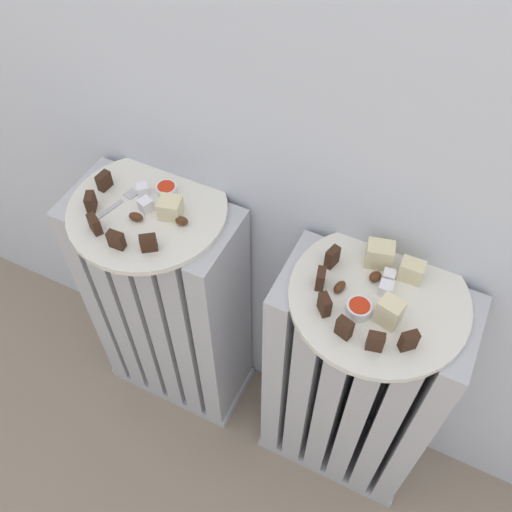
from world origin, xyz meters
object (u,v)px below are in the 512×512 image
at_px(plate_left, 148,210).
at_px(jam_bowl_right, 359,308).
at_px(radiator_left, 170,310).
at_px(plate_right, 379,298).
at_px(jam_bowl_left, 167,189).
at_px(radiator_right, 351,389).
at_px(fork, 119,202).

xyz_separation_m(plate_left, jam_bowl_right, (0.43, -0.05, 0.02)).
xyz_separation_m(radiator_left, jam_bowl_right, (0.43, -0.05, 0.36)).
xyz_separation_m(plate_right, jam_bowl_right, (-0.02, -0.05, 0.02)).
bearing_deg(jam_bowl_left, radiator_right, -6.36).
bearing_deg(fork, jam_bowl_right, -3.97).
bearing_deg(jam_bowl_right, radiator_right, 65.09).
bearing_deg(radiator_left, jam_bowl_left, 74.18).
xyz_separation_m(radiator_left, plate_right, (0.45, 0.00, 0.35)).
xyz_separation_m(plate_left, jam_bowl_left, (0.01, 0.05, 0.02)).
distance_m(plate_right, jam_bowl_right, 0.05).
bearing_deg(radiator_left, jam_bowl_right, -6.09).
bearing_deg(jam_bowl_left, plate_left, -105.82).
height_order(plate_left, plate_right, same).
height_order(radiator_right, jam_bowl_right, jam_bowl_right).
height_order(plate_left, jam_bowl_left, jam_bowl_left).
bearing_deg(jam_bowl_left, fork, -137.62).
relative_size(radiator_right, plate_right, 2.23).
bearing_deg(plate_left, plate_right, 0.00).
bearing_deg(fork, radiator_left, 13.12).
bearing_deg(radiator_left, fork, -166.88).
distance_m(jam_bowl_left, fork, 0.09).
bearing_deg(jam_bowl_right, fork, 176.03).
xyz_separation_m(radiator_left, fork, (-0.05, -0.01, 0.35)).
bearing_deg(plate_left, jam_bowl_left, 74.18).
relative_size(radiator_left, jam_bowl_right, 16.27).
height_order(jam_bowl_left, jam_bowl_right, jam_bowl_right).
xyz_separation_m(radiator_left, radiator_right, (0.45, 0.00, 0.00)).
bearing_deg(jam_bowl_right, plate_left, 173.91).
distance_m(radiator_left, radiator_right, 0.45).
distance_m(radiator_left, jam_bowl_right, 0.57).
height_order(radiator_left, plate_right, plate_right).
bearing_deg(jam_bowl_right, jam_bowl_left, 167.19).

